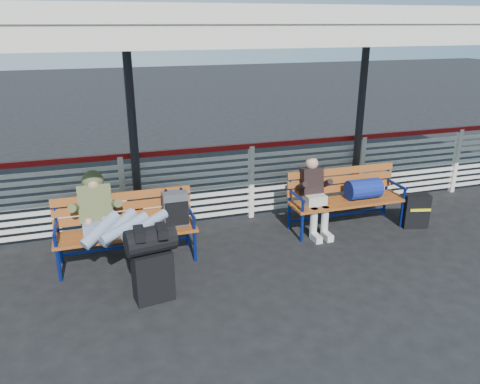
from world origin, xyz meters
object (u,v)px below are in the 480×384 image
object	(u,v)px
luggage_stack	(152,261)
suitcase_side	(415,211)
bench_left	(141,218)
companion_person	(314,195)
traveler_man	(115,222)
bench_right	(353,191)

from	to	relation	value
luggage_stack	suitcase_side	world-z (taller)	luggage_stack
bench_left	companion_person	xyz separation A→B (m)	(2.55, 0.08, 0.00)
luggage_stack	bench_left	xyz separation A→B (m)	(0.00, 1.03, 0.10)
traveler_man	suitcase_side	xyz separation A→B (m)	(4.50, 0.13, -0.47)
luggage_stack	companion_person	size ratio (longest dim) A/B	0.79
bench_left	bench_right	bearing A→B (deg)	1.66
bench_right	companion_person	bearing A→B (deg)	-178.64
luggage_stack	bench_left	size ratio (longest dim) A/B	0.50
bench_left	traveler_man	bearing A→B (deg)	-134.99
luggage_stack	bench_right	xyz separation A→B (m)	(3.21, 1.12, 0.09)
suitcase_side	luggage_stack	bearing A→B (deg)	-154.80
companion_person	suitcase_side	xyz separation A→B (m)	(1.60, -0.30, -0.33)
bench_left	bench_right	world-z (taller)	bench_left
bench_left	traveler_man	world-z (taller)	traveler_man
bench_left	bench_right	distance (m)	3.21
luggage_stack	bench_left	bearing A→B (deg)	81.24
bench_left	companion_person	bearing A→B (deg)	1.73
companion_person	suitcase_side	bearing A→B (deg)	-10.54
bench_right	suitcase_side	size ratio (longest dim) A/B	3.39
bench_right	luggage_stack	bearing A→B (deg)	-160.70
bench_left	luggage_stack	bearing A→B (deg)	-90.01
luggage_stack	bench_left	world-z (taller)	bench_left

